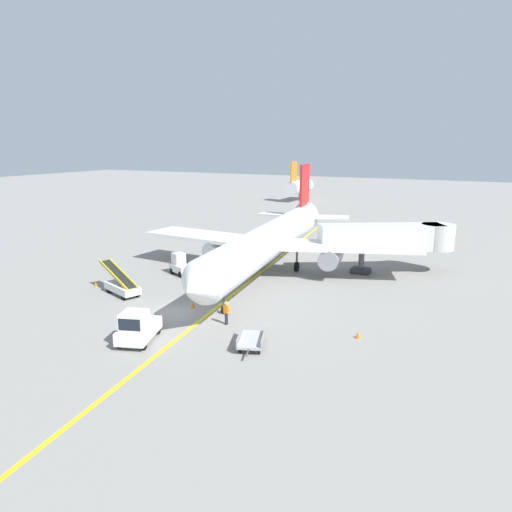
{
  "coord_description": "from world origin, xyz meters",
  "views": [
    {
      "loc": [
        20.72,
        -27.34,
        12.5
      ],
      "look_at": [
        1.88,
        9.91,
        2.5
      ],
      "focal_mm": 32.97,
      "sensor_mm": 36.0,
      "label": 1
    }
  ],
  "objects_px": {
    "belt_loader_forward_hold": "(122,285)",
    "safety_cone_wingtip_left": "(193,305)",
    "airliner": "(272,239)",
    "baggage_tug_near_wing": "(180,265)",
    "pushback_tug": "(137,328)",
    "ground_crew_marshaller": "(226,312)",
    "baggage_cart_loaded": "(252,340)",
    "safety_cone_nose_right": "(96,284)",
    "safety_cone_nose_left": "(358,335)",
    "jet_bridge": "(394,238)"
  },
  "relations": [
    {
      "from": "safety_cone_nose_left",
      "to": "safety_cone_nose_right",
      "type": "bearing_deg",
      "value": 178.34
    },
    {
      "from": "belt_loader_forward_hold",
      "to": "safety_cone_nose_right",
      "type": "xyz_separation_m",
      "value": [
        -3.63,
        0.61,
        -0.56
      ]
    },
    {
      "from": "ground_crew_marshaller",
      "to": "safety_cone_nose_left",
      "type": "bearing_deg",
      "value": 11.58
    },
    {
      "from": "baggage_tug_near_wing",
      "to": "baggage_cart_loaded",
      "type": "distance_m",
      "value": 18.32
    },
    {
      "from": "ground_crew_marshaller",
      "to": "safety_cone_nose_right",
      "type": "bearing_deg",
      "value": 170.47
    },
    {
      "from": "safety_cone_wingtip_left",
      "to": "jet_bridge",
      "type": "bearing_deg",
      "value": 55.82
    },
    {
      "from": "airliner",
      "to": "jet_bridge",
      "type": "distance_m",
      "value": 12.01
    },
    {
      "from": "baggage_tug_near_wing",
      "to": "belt_loader_forward_hold",
      "type": "xyz_separation_m",
      "value": [
        -0.75,
        -7.39,
        -0.15
      ]
    },
    {
      "from": "pushback_tug",
      "to": "safety_cone_nose_left",
      "type": "distance_m",
      "value": 14.4
    },
    {
      "from": "jet_bridge",
      "to": "baggage_cart_loaded",
      "type": "height_order",
      "value": "jet_bridge"
    },
    {
      "from": "safety_cone_wingtip_left",
      "to": "belt_loader_forward_hold",
      "type": "bearing_deg",
      "value": 179.63
    },
    {
      "from": "safety_cone_nose_right",
      "to": "safety_cone_wingtip_left",
      "type": "relative_size",
      "value": 1.0
    },
    {
      "from": "baggage_tug_near_wing",
      "to": "safety_cone_nose_right",
      "type": "bearing_deg",
      "value": -122.88
    },
    {
      "from": "jet_bridge",
      "to": "safety_cone_nose_right",
      "type": "distance_m",
      "value": 28.54
    },
    {
      "from": "pushback_tug",
      "to": "safety_cone_nose_right",
      "type": "xyz_separation_m",
      "value": [
        -11.5,
        7.74,
        -0.77
      ]
    },
    {
      "from": "ground_crew_marshaller",
      "to": "safety_cone_wingtip_left",
      "type": "distance_m",
      "value": 4.61
    },
    {
      "from": "airliner",
      "to": "belt_loader_forward_hold",
      "type": "bearing_deg",
      "value": -125.66
    },
    {
      "from": "safety_cone_nose_right",
      "to": "baggage_tug_near_wing",
      "type": "bearing_deg",
      "value": 57.12
    },
    {
      "from": "pushback_tug",
      "to": "baggage_tug_near_wing",
      "type": "distance_m",
      "value": 16.17
    },
    {
      "from": "belt_loader_forward_hold",
      "to": "safety_cone_wingtip_left",
      "type": "height_order",
      "value": "belt_loader_forward_hold"
    },
    {
      "from": "baggage_cart_loaded",
      "to": "jet_bridge",
      "type": "bearing_deg",
      "value": 78.58
    },
    {
      "from": "ground_crew_marshaller",
      "to": "jet_bridge",
      "type": "bearing_deg",
      "value": 68.25
    },
    {
      "from": "safety_cone_wingtip_left",
      "to": "pushback_tug",
      "type": "bearing_deg",
      "value": -85.3
    },
    {
      "from": "pushback_tug",
      "to": "safety_cone_wingtip_left",
      "type": "distance_m",
      "value": 7.15
    },
    {
      "from": "baggage_cart_loaded",
      "to": "ground_crew_marshaller",
      "type": "distance_m",
      "value": 4.17
    },
    {
      "from": "baggage_cart_loaded",
      "to": "ground_crew_marshaller",
      "type": "relative_size",
      "value": 2.24
    },
    {
      "from": "pushback_tug",
      "to": "baggage_cart_loaded",
      "type": "height_order",
      "value": "pushback_tug"
    },
    {
      "from": "safety_cone_nose_right",
      "to": "ground_crew_marshaller",
      "type": "bearing_deg",
      "value": -9.53
    },
    {
      "from": "airliner",
      "to": "baggage_cart_loaded",
      "type": "relative_size",
      "value": 9.28
    },
    {
      "from": "safety_cone_wingtip_left",
      "to": "ground_crew_marshaller",
      "type": "bearing_deg",
      "value": -24.31
    },
    {
      "from": "safety_cone_nose_right",
      "to": "jet_bridge",
      "type": "bearing_deg",
      "value": 36.46
    },
    {
      "from": "airliner",
      "to": "safety_cone_nose_left",
      "type": "height_order",
      "value": "airliner"
    },
    {
      "from": "jet_bridge",
      "to": "safety_cone_nose_left",
      "type": "relative_size",
      "value": 28.13
    },
    {
      "from": "jet_bridge",
      "to": "ground_crew_marshaller",
      "type": "height_order",
      "value": "jet_bridge"
    },
    {
      "from": "safety_cone_nose_right",
      "to": "baggage_cart_loaded",
      "type": "bearing_deg",
      "value": -15.33
    },
    {
      "from": "airliner",
      "to": "jet_bridge",
      "type": "relative_size",
      "value": 2.85
    },
    {
      "from": "ground_crew_marshaller",
      "to": "safety_cone_wingtip_left",
      "type": "xyz_separation_m",
      "value": [
        -4.15,
        1.88,
        -0.69
      ]
    },
    {
      "from": "baggage_tug_near_wing",
      "to": "safety_cone_nose_right",
      "type": "relative_size",
      "value": 6.19
    },
    {
      "from": "baggage_tug_near_wing",
      "to": "belt_loader_forward_hold",
      "type": "distance_m",
      "value": 7.43
    },
    {
      "from": "jet_bridge",
      "to": "belt_loader_forward_hold",
      "type": "distance_m",
      "value": 26.07
    },
    {
      "from": "ground_crew_marshaller",
      "to": "airliner",
      "type": "bearing_deg",
      "value": 101.92
    },
    {
      "from": "airliner",
      "to": "jet_bridge",
      "type": "xyz_separation_m",
      "value": [
        10.64,
        5.57,
        0.12
      ]
    },
    {
      "from": "pushback_tug",
      "to": "ground_crew_marshaller",
      "type": "distance_m",
      "value": 6.31
    },
    {
      "from": "safety_cone_wingtip_left",
      "to": "safety_cone_nose_right",
      "type": "bearing_deg",
      "value": 176.57
    },
    {
      "from": "baggage_cart_loaded",
      "to": "safety_cone_wingtip_left",
      "type": "distance_m",
      "value": 8.66
    },
    {
      "from": "airliner",
      "to": "safety_cone_nose_right",
      "type": "bearing_deg",
      "value": -137.16
    },
    {
      "from": "pushback_tug",
      "to": "baggage_cart_loaded",
      "type": "relative_size",
      "value": 1.06
    },
    {
      "from": "airliner",
      "to": "baggage_tug_near_wing",
      "type": "relative_size",
      "value": 12.97
    },
    {
      "from": "baggage_cart_loaded",
      "to": "ground_crew_marshaller",
      "type": "height_order",
      "value": "ground_crew_marshaller"
    },
    {
      "from": "safety_cone_nose_left",
      "to": "baggage_tug_near_wing",
      "type": "bearing_deg",
      "value": 159.16
    }
  ]
}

